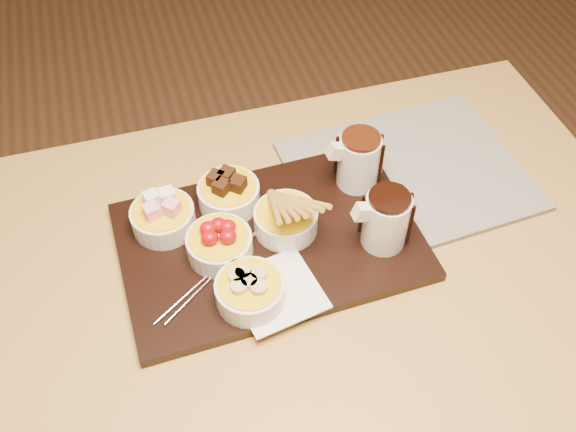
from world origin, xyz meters
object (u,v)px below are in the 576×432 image
object	(u,v)px
serving_board	(270,241)
bowl_strawberries	(220,245)
pitcher_milk_chocolate	(359,161)
newspaper	(408,175)
dining_table	(285,315)
pitcher_dark_chocolate	(386,221)

from	to	relation	value
serving_board	bowl_strawberries	xyz separation A→B (m)	(-0.08, -0.01, 0.03)
pitcher_milk_chocolate	newspaper	distance (m)	0.11
dining_table	bowl_strawberries	bearing A→B (deg)	141.93
dining_table	serving_board	distance (m)	0.13
dining_table	pitcher_milk_chocolate	bearing A→B (deg)	41.26
dining_table	bowl_strawberries	size ratio (longest dim) A/B	12.00
serving_board	pitcher_dark_chocolate	xyz separation A→B (m)	(0.17, -0.05, 0.06)
bowl_strawberries	pitcher_milk_chocolate	size ratio (longest dim) A/B	1.06
pitcher_milk_chocolate	bowl_strawberries	bearing A→B (deg)	-163.61
dining_table	newspaper	distance (m)	0.32
pitcher_milk_chocolate	newspaper	world-z (taller)	pitcher_milk_chocolate
serving_board	newspaper	world-z (taller)	serving_board
dining_table	pitcher_dark_chocolate	size ratio (longest dim) A/B	12.77
pitcher_dark_chocolate	newspaper	world-z (taller)	pitcher_dark_chocolate
pitcher_milk_chocolate	dining_table	bearing A→B (deg)	-140.57
bowl_strawberries	newspaper	size ratio (longest dim) A/B	0.26
dining_table	pitcher_dark_chocolate	xyz separation A→B (m)	(0.16, 0.02, 0.16)
bowl_strawberries	pitcher_milk_chocolate	distance (m)	0.27
pitcher_dark_chocolate	newspaper	xyz separation A→B (m)	(0.10, 0.13, -0.06)
bowl_strawberries	newspaper	world-z (taller)	bowl_strawberries
dining_table	pitcher_dark_chocolate	distance (m)	0.23
pitcher_dark_chocolate	newspaper	bearing A→B (deg)	49.95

